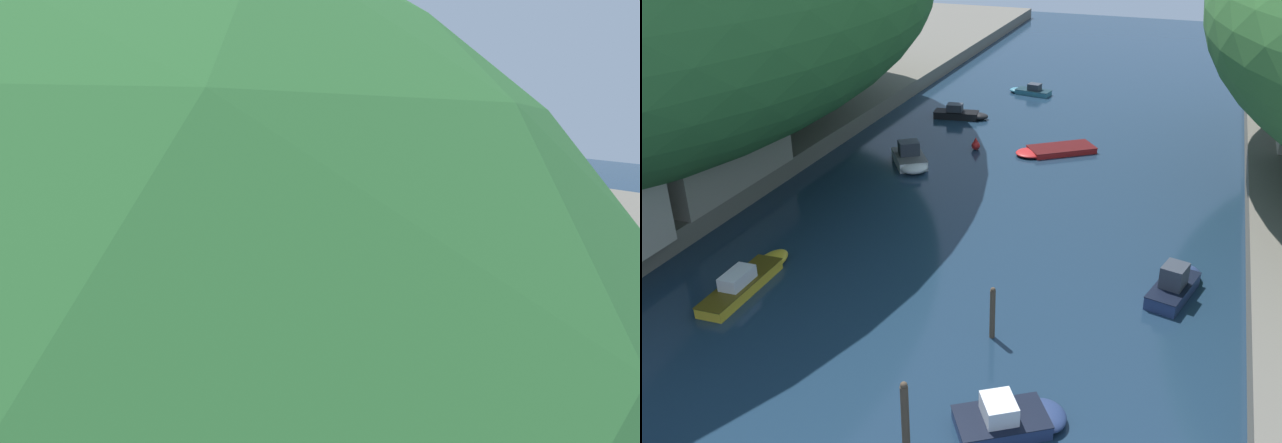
{
  "view_description": "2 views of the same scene",
  "coord_description": "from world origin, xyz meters",
  "views": [
    {
      "loc": [
        -27.8,
        -0.24,
        14.82
      ],
      "look_at": [
        1.91,
        25.4,
        1.34
      ],
      "focal_mm": 24.0,
      "sensor_mm": 36.0,
      "label": 1
    },
    {
      "loc": [
        10.77,
        -7.83,
        17.49
      ],
      "look_at": [
        -0.2,
        23.14,
        1.55
      ],
      "focal_mm": 40.0,
      "sensor_mm": 36.0,
      "label": 2
    }
  ],
  "objects": [
    {
      "name": "hillside_right",
      "position": [
        25.88,
        39.21,
        10.83
      ],
      "size": [
        32.36,
        45.31,
        19.22
      ],
      "color": "#387033",
      "rests_on": "right_bank"
    },
    {
      "name": "channel_buoy_near",
      "position": [
        -4.26,
        37.53,
        0.36
      ],
      "size": [
        0.62,
        0.62,
        0.92
      ],
      "color": "red",
      "rests_on": "water_surface"
    },
    {
      "name": "boat_moored_right",
      "position": [
        -7.38,
        33.07,
        0.47
      ],
      "size": [
        3.85,
        4.46,
        1.56
      ],
      "rotation": [
        0.0,
        0.0,
        3.74
      ],
      "color": "white",
      "rests_on": "water_surface"
    },
    {
      "name": "water_surface",
      "position": [
        0.0,
        30.0,
        0.0
      ],
      "size": [
        130.0,
        130.0,
        0.0
      ],
      "primitive_type": "plane",
      "color": "#192D42",
      "rests_on": "ground"
    },
    {
      "name": "boat_far_right_bank",
      "position": [
        -7.65,
        44.05,
        0.36
      ],
      "size": [
        4.51,
        1.91,
        1.15
      ],
      "rotation": [
        0.0,
        0.0,
        4.86
      ],
      "color": "black",
      "rests_on": "water_surface"
    },
    {
      "name": "mooring_post_fourth",
      "position": [
        3.66,
        16.05,
        1.22
      ],
      "size": [
        0.23,
        0.23,
        2.43
      ],
      "color": "#4C3D2D",
      "rests_on": "water_surface"
    },
    {
      "name": "right_bank_cottage",
      "position": [
        19.0,
        42.51,
        3.6
      ],
      "size": [
        7.4,
        5.48,
        4.59
      ],
      "color": "#B2A899",
      "rests_on": "right_bank"
    },
    {
      "name": "boat_red_skiff",
      "position": [
        10.65,
        22.27,
        0.51
      ],
      "size": [
        2.51,
        4.68,
        1.7
      ],
      "rotation": [
        0.0,
        0.0,
        6.02
      ],
      "color": "navy",
      "rests_on": "water_surface"
    },
    {
      "name": "mooring_post_nearest",
      "position": [
        2.47,
        4.33,
        1.39
      ],
      "size": [
        0.24,
        0.24,
        2.77
      ],
      "color": "brown",
      "rests_on": "water_surface"
    },
    {
      "name": "mooring_post_second",
      "position": [
        3.01,
        8.56,
        1.55
      ],
      "size": [
        0.27,
        0.27,
        3.08
      ],
      "color": "#4C3D2D",
      "rests_on": "water_surface"
    },
    {
      "name": "boat_far_upstream",
      "position": [
        5.94,
        11.06,
        0.39
      ],
      "size": [
        4.37,
        3.74,
        1.28
      ],
      "rotation": [
        0.0,
        0.0,
        5.28
      ],
      "color": "navy",
      "rests_on": "water_surface"
    },
    {
      "name": "boat_cabin_cruiser",
      "position": [
        -3.2,
        3.47,
        0.34
      ],
      "size": [
        3.84,
        5.34,
        1.16
      ],
      "rotation": [
        0.0,
        0.0,
        0.4
      ],
      "color": "navy",
      "rests_on": "water_surface"
    },
    {
      "name": "right_bank",
      "position": [
        24.78,
        30.0,
        0.61
      ],
      "size": [
        22.0,
        120.0,
        1.23
      ],
      "color": "#666056",
      "rests_on": "ground"
    },
    {
      "name": "boat_yellow_tender",
      "position": [
        -8.47,
        16.22,
        0.36
      ],
      "size": [
        1.53,
        6.5,
        1.16
      ],
      "rotation": [
        0.0,
        0.0,
        0.03
      ],
      "color": "gold",
      "rests_on": "water_surface"
    },
    {
      "name": "boathouse_shed",
      "position": [
        -17.13,
        23.85,
        3.38
      ],
      "size": [
        7.49,
        10.73,
        4.18
      ],
      "color": "gray",
      "rests_on": "left_bank"
    },
    {
      "name": "boat_small_dinghy",
      "position": [
        -4.29,
        52.74,
        0.31
      ],
      "size": [
        3.96,
        1.88,
        0.99
      ],
      "rotation": [
        0.0,
        0.0,
        1.41
      ],
      "color": "teal",
      "rests_on": "water_surface"
    },
    {
      "name": "boat_white_cruiser",
      "position": [
        1.04,
        38.68,
        0.2
      ],
      "size": [
        5.8,
        4.99,
        0.4
      ],
      "rotation": [
        0.0,
        0.0,
        2.2
      ],
      "color": "red",
      "rests_on": "water_surface"
    },
    {
      "name": "waterfront_building",
      "position": [
        -17.07,
        11.57,
        5.1
      ],
      "size": [
        8.54,
        12.02,
        7.49
      ],
      "color": "#B2A899",
      "rests_on": "left_bank"
    },
    {
      "name": "person_on_quay",
      "position": [
        -15.3,
        15.1,
        2.2
      ],
      "size": [
        0.25,
        0.4,
        1.69
      ],
      "rotation": [
        0.0,
        0.0,
        1.48
      ],
      "color": "#282D3D",
      "rests_on": "left_bank"
    }
  ]
}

